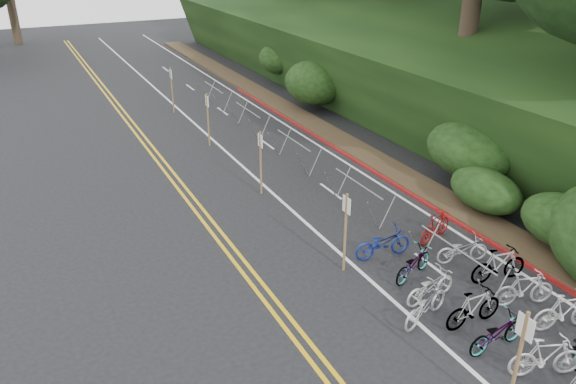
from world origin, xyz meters
name	(u,v)px	position (x,y,z in m)	size (l,w,h in m)	color
road_markings	(272,203)	(0.63, 10.10, 0.00)	(7.47, 80.00, 0.01)	gold
red_curb	(359,162)	(5.70, 12.00, 0.05)	(0.25, 28.00, 0.10)	maroon
embankment	(401,59)	(12.96, 19.04, 2.57)	(14.30, 48.14, 9.11)	black
bike_racks_rest	(294,147)	(3.00, 13.00, 0.85)	(1.14, 23.00, 1.17)	gray
signpost_near	(518,361)	(0.61, -1.31, 1.54)	(0.08, 0.40, 2.71)	brown
signposts_rest	(232,135)	(0.60, 14.00, 1.43)	(0.08, 18.40, 2.50)	brown
bike_front	(426,305)	(1.22, 2.05, 0.48)	(1.82, 0.63, 0.95)	#9E9EA3
bike_valet	(507,305)	(3.06, 1.10, 0.49)	(3.20, 9.95, 1.07)	beige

